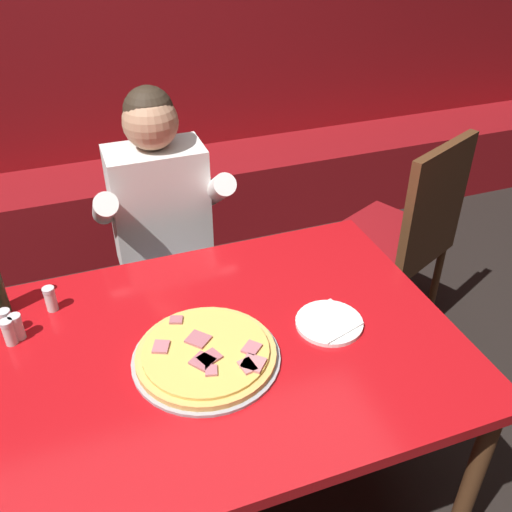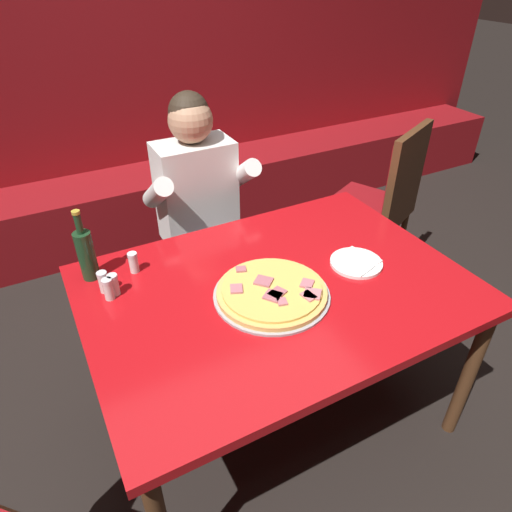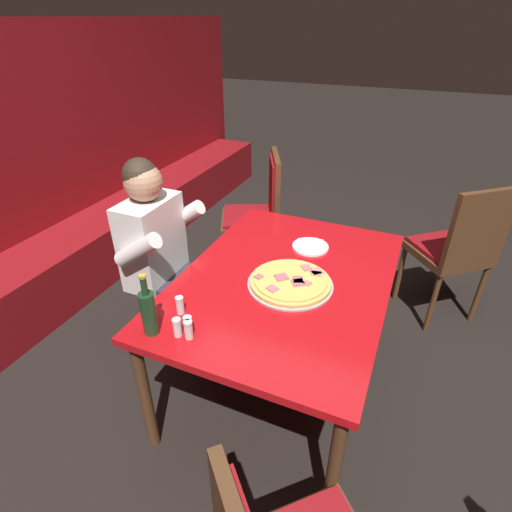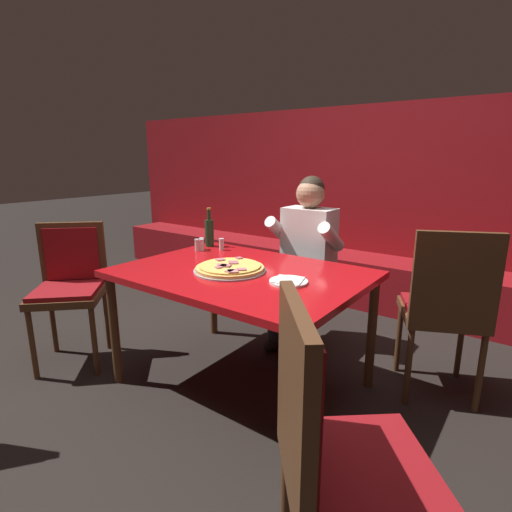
% 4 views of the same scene
% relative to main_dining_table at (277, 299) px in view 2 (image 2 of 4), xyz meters
% --- Properties ---
extents(ground_plane, '(24.00, 24.00, 0.00)m').
position_rel_main_dining_table_xyz_m(ground_plane, '(0.00, 0.00, -0.68)').
color(ground_plane, black).
extents(booth_wall_panel, '(6.80, 0.16, 1.90)m').
position_rel_main_dining_table_xyz_m(booth_wall_panel, '(0.00, 2.18, 0.27)').
color(booth_wall_panel, maroon).
rests_on(booth_wall_panel, ground_plane).
extents(booth_bench, '(6.46, 0.48, 0.46)m').
position_rel_main_dining_table_xyz_m(booth_bench, '(0.00, 1.86, -0.45)').
color(booth_bench, maroon).
rests_on(booth_bench, ground_plane).
extents(main_dining_table, '(1.43, 1.03, 0.75)m').
position_rel_main_dining_table_xyz_m(main_dining_table, '(0.00, 0.00, 0.00)').
color(main_dining_table, '#4C2D19').
rests_on(main_dining_table, ground_plane).
extents(pizza, '(0.43, 0.43, 0.05)m').
position_rel_main_dining_table_xyz_m(pizza, '(-0.05, -0.05, 0.09)').
color(pizza, '#9E9EA3').
rests_on(pizza, main_dining_table).
extents(plate_white_paper, '(0.21, 0.21, 0.02)m').
position_rel_main_dining_table_xyz_m(plate_white_paper, '(0.35, -0.03, 0.08)').
color(plate_white_paper, white).
rests_on(plate_white_paper, main_dining_table).
extents(beer_bottle, '(0.07, 0.07, 0.29)m').
position_rel_main_dining_table_xyz_m(beer_bottle, '(-0.61, 0.39, 0.18)').
color(beer_bottle, '#19381E').
rests_on(beer_bottle, main_dining_table).
extents(shaker_oregano, '(0.04, 0.04, 0.09)m').
position_rel_main_dining_table_xyz_m(shaker_oregano, '(-0.59, 0.27, 0.11)').
color(shaker_oregano, silver).
rests_on(shaker_oregano, main_dining_table).
extents(shaker_red_pepper_flakes, '(0.04, 0.04, 0.09)m').
position_rel_main_dining_table_xyz_m(shaker_red_pepper_flakes, '(-0.45, 0.34, 0.11)').
color(shaker_red_pepper_flakes, silver).
rests_on(shaker_red_pepper_flakes, main_dining_table).
extents(shaker_black_pepper, '(0.04, 0.04, 0.09)m').
position_rel_main_dining_table_xyz_m(shaker_black_pepper, '(-0.58, 0.22, 0.11)').
color(shaker_black_pepper, silver).
rests_on(shaker_black_pepper, main_dining_table).
extents(shaker_parmesan, '(0.04, 0.04, 0.09)m').
position_rel_main_dining_table_xyz_m(shaker_parmesan, '(-0.56, 0.24, 0.11)').
color(shaker_parmesan, silver).
rests_on(shaker_parmesan, main_dining_table).
extents(diner_seated_blue_shirt, '(0.53, 0.53, 1.27)m').
position_rel_main_dining_table_xyz_m(diner_seated_blue_shirt, '(0.00, 0.74, 0.03)').
color(diner_seated_blue_shirt, black).
rests_on(diner_seated_blue_shirt, ground_plane).
extents(dining_chair_near_right, '(0.59, 0.59, 1.03)m').
position_rel_main_dining_table_xyz_m(dining_chair_near_right, '(1.03, 0.58, -0.07)').
color(dining_chair_near_right, '#4C2D19').
rests_on(dining_chair_near_right, ground_plane).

